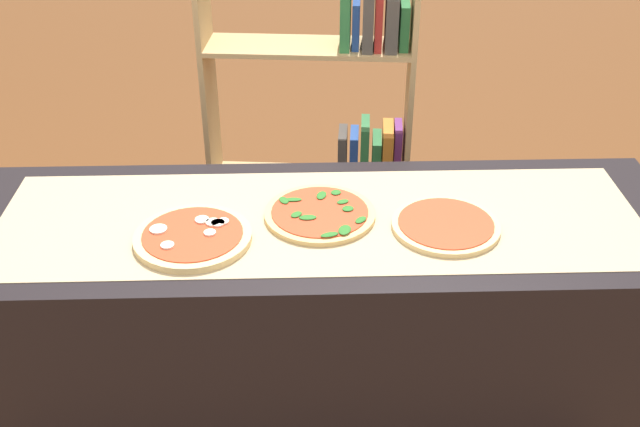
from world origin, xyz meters
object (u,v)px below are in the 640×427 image
pizza_mozzarella_0 (193,236)px  pizza_plain_2 (446,225)px  pizza_spinach_1 (320,214)px  bookshelf (335,129)px

pizza_mozzarella_0 → pizza_plain_2: 0.68m
pizza_spinach_1 → pizza_plain_2: size_ratio=1.05×
pizza_spinach_1 → pizza_mozzarella_0: bearing=-162.5°
pizza_mozzarella_0 → pizza_plain_2: size_ratio=1.06×
pizza_spinach_1 → pizza_plain_2: bearing=-11.6°
pizza_plain_2 → bookshelf: bearing=104.6°
bookshelf → pizza_spinach_1: bearing=-95.5°
pizza_plain_2 → bookshelf: size_ratio=0.18×
bookshelf → pizza_mozzarella_0: bearing=-113.0°
pizza_spinach_1 → bookshelf: bearing=84.5°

